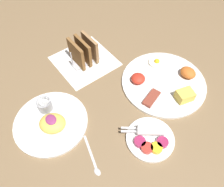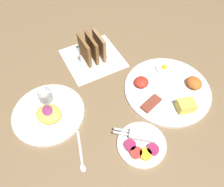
% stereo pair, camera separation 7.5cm
% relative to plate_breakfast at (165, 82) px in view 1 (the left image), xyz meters
% --- Properties ---
extents(ground_plane, '(3.00, 3.00, 0.00)m').
position_rel_plate_breakfast_xyz_m(ground_plane, '(-0.05, -0.21, -0.01)').
color(ground_plane, brown).
extents(napkin_flat, '(0.22, 0.22, 0.00)m').
position_rel_plate_breakfast_xyz_m(napkin_flat, '(-0.28, -0.17, -0.01)').
color(napkin_flat, white).
rests_on(napkin_flat, ground_plane).
extents(plate_breakfast, '(0.31, 0.31, 0.05)m').
position_rel_plate_breakfast_xyz_m(plate_breakfast, '(0.00, 0.00, 0.00)').
color(plate_breakfast, white).
rests_on(plate_breakfast, ground_plane).
extents(plate_condiments, '(0.15, 0.15, 0.04)m').
position_rel_plate_breakfast_xyz_m(plate_condiments, '(0.13, -0.20, 0.00)').
color(plate_condiments, white).
rests_on(plate_condiments, ground_plane).
extents(plate_foreground, '(0.24, 0.24, 0.06)m').
position_rel_plate_breakfast_xyz_m(plate_foreground, '(-0.11, -0.41, 0.01)').
color(plate_foreground, white).
rests_on(plate_foreground, ground_plane).
extents(toast_rack, '(0.10, 0.12, 0.10)m').
position_rel_plate_breakfast_xyz_m(toast_rack, '(-0.28, -0.17, 0.04)').
color(toast_rack, '#B7B7BC').
rests_on(toast_rack, ground_plane).
extents(teaspoon, '(0.13, 0.04, 0.01)m').
position_rel_plate_breakfast_xyz_m(teaspoon, '(0.08, -0.38, -0.01)').
color(teaspoon, silver).
rests_on(teaspoon, ground_plane).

